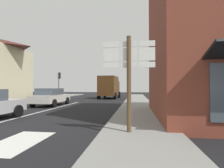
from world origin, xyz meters
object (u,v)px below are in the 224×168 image
Objects in this scene: sedan_far at (51,97)px; route_sign_post at (129,73)px; delivery_truck at (109,87)px; traffic_light_far_left at (59,79)px; traffic_light_far_right at (129,79)px.

route_sign_post is at bearing -50.71° from sedan_far.
traffic_light_far_left is at bearing 179.12° from delivery_truck.
traffic_light_far_right reaches higher than route_sign_post.
delivery_truck is 7.52m from traffic_light_far_left.
traffic_light_far_right is 0.96× the size of traffic_light_far_left.
traffic_light_far_right is at bearing 0.97° from traffic_light_far_left.
sedan_far is at bearing -68.94° from traffic_light_far_left.
traffic_light_far_right is (6.31, 10.38, 1.90)m from sedan_far.
delivery_truck is at bearing 100.44° from route_sign_post.
traffic_light_far_right reaches higher than sedan_far.
sedan_far is at bearing 129.29° from route_sign_post.
traffic_light_far_left is (-7.44, 0.11, 1.11)m from delivery_truck.
route_sign_post is 0.89× the size of traffic_light_far_right.
route_sign_post is (3.42, -18.57, 0.35)m from delivery_truck.
route_sign_post is 0.86× the size of traffic_light_far_left.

